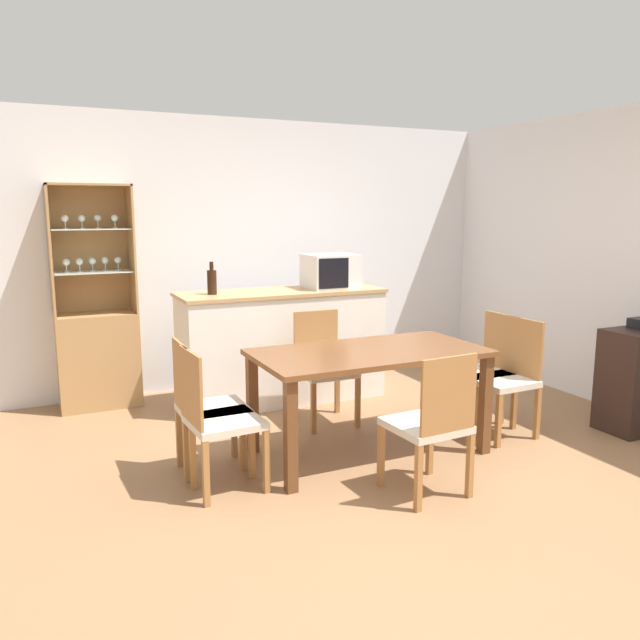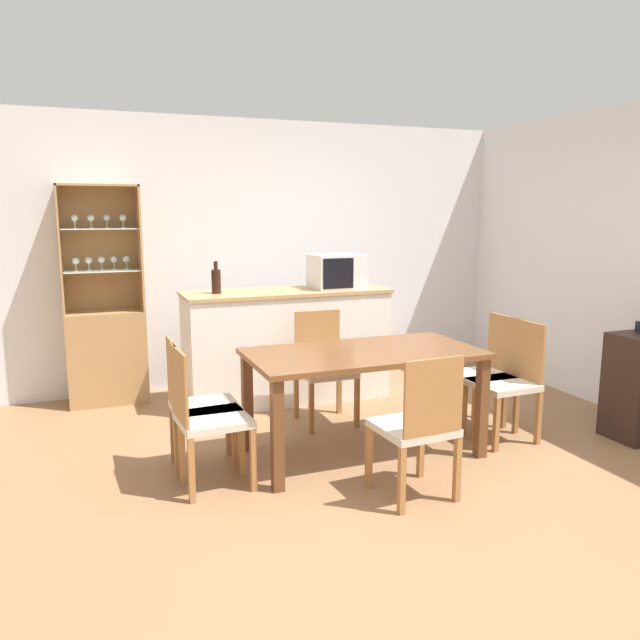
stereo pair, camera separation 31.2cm
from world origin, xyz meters
name	(u,v)px [view 1 (the left image)]	position (x,y,z in m)	size (l,w,h in m)	color
ground_plane	(387,481)	(0.00, 0.00, 0.00)	(18.00, 18.00, 0.00)	#936B47
wall_back	(250,254)	(0.00, 2.63, 1.27)	(6.80, 0.06, 2.55)	silver
kitchen_counter	(282,345)	(0.04, 1.91, 0.50)	(1.83, 0.61, 1.00)	white
display_cabinet	(98,342)	(-1.47, 2.42, 0.57)	(0.67, 0.39, 1.91)	tan
dining_table	(369,364)	(0.13, 0.47, 0.64)	(1.59, 0.83, 0.74)	brown
dining_chair_side_left_near	(217,420)	(-1.00, 0.35, 0.44)	(0.45, 0.45, 0.89)	beige
dining_chair_side_left_far	(206,408)	(-1.00, 0.60, 0.44)	(0.42, 0.42, 0.89)	beige
dining_chair_head_far	(324,368)	(0.13, 1.22, 0.44)	(0.43, 0.43, 0.89)	beige
dining_chair_head_near	(431,424)	(0.13, -0.27, 0.44)	(0.44, 0.44, 0.89)	beige
dining_chair_side_right_far	(485,370)	(1.25, 0.60, 0.44)	(0.43, 0.43, 0.89)	beige
dining_chair_side_right_near	(506,378)	(1.25, 0.35, 0.44)	(0.43, 0.43, 0.89)	beige
microwave	(331,271)	(0.52, 1.90, 1.15)	(0.45, 0.39, 0.31)	silver
wine_bottle	(212,281)	(-0.58, 1.92, 1.11)	(0.08, 0.08, 0.28)	black
side_cabinet	(639,380)	(2.26, 0.00, 0.40)	(0.57, 0.37, 0.80)	black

